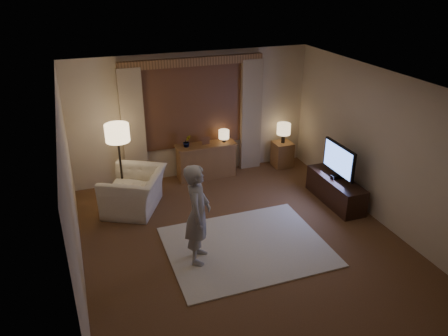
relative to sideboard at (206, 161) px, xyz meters
name	(u,v)px	position (x,y,z in m)	size (l,w,h in m)	color
room	(232,155)	(-0.18, -2.00, 0.98)	(5.04, 5.54, 2.64)	brown
rug	(246,246)	(-0.18, -2.69, -0.34)	(2.50, 2.00, 0.02)	beige
sideboard	(206,161)	(0.00, 0.00, 0.00)	(1.20, 0.40, 0.70)	brown
picture_frame	(206,142)	(0.00, 0.00, 0.45)	(0.16, 0.02, 0.20)	brown
plant	(187,142)	(-0.40, 0.00, 0.50)	(0.17, 0.13, 0.30)	#999999
table_lamp_sideboard	(224,135)	(0.40, 0.00, 0.55)	(0.22, 0.22, 0.30)	black
floor_lamp	(118,137)	(-1.80, -0.41, 0.92)	(0.44, 0.44, 1.52)	black
armchair	(134,191)	(-1.65, -0.87, 0.02)	(1.12, 0.98, 0.73)	beige
side_table	(282,154)	(1.77, -0.05, -0.07)	(0.40, 0.40, 0.56)	brown
table_lamp_side	(284,129)	(1.77, -0.05, 0.52)	(0.30, 0.30, 0.44)	black
tv_stand	(335,190)	(1.97, -1.89, -0.10)	(0.45, 1.40, 0.50)	black
tv	(339,160)	(1.96, -1.89, 0.52)	(0.23, 0.92, 0.67)	black
person	(198,214)	(-1.00, -2.76, 0.46)	(0.57, 0.38, 1.58)	gray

